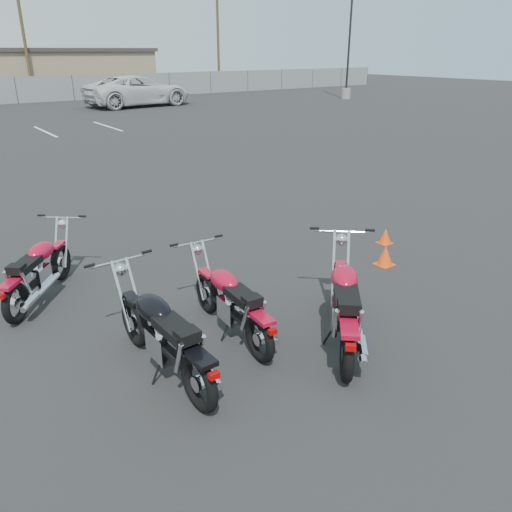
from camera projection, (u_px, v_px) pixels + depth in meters
ground at (269, 313)px, 7.22m from camera, size 120.00×120.00×0.00m
motorcycle_front_red at (39, 271)px, 7.47m from camera, size 1.66×1.85×1.03m
motorcycle_second_black at (164, 336)px, 5.69m from camera, size 0.89×2.30×1.12m
motorcycle_third_red at (232, 303)px, 6.52m from camera, size 0.82×2.12×1.03m
motorcycle_rear_red at (345, 305)px, 6.34m from camera, size 1.93×2.08×1.17m
training_cone_near at (385, 255)px, 8.79m from camera, size 0.30×0.30×0.35m
training_cone_far at (385, 236)px, 9.79m from camera, size 0.26×0.26×0.31m
light_pole_east at (348, 59)px, 37.81m from camera, size 0.80×0.70×10.95m
tan_building_east at (63, 70)px, 44.91m from camera, size 14.40×9.40×3.70m
utility_pole_c at (23, 34)px, 37.92m from camera, size 1.80×0.24×9.00m
utility_pole_d at (218, 37)px, 48.38m from camera, size 1.80×0.24×9.00m
white_van at (137, 82)px, 33.33m from camera, size 4.03×8.50×3.13m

